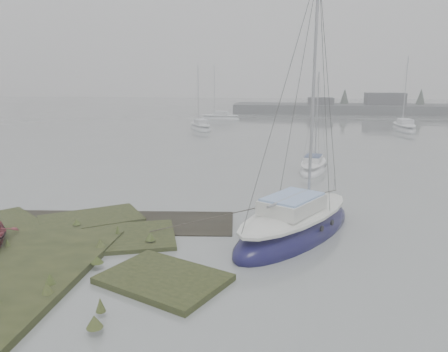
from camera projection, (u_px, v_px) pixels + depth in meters
ground at (242, 138)px, 42.45m from camera, size 160.00×160.00×0.00m
far_shoreline at (427, 108)px, 69.65m from camera, size 60.00×8.00×4.15m
sailboat_main at (295, 227)px, 16.65m from camera, size 5.92×7.60×10.46m
sailboat_white at (313, 168)px, 27.97m from camera, size 2.53×4.97×6.70m
sailboat_far_a at (201, 128)px, 49.13m from camera, size 4.11×5.65×7.68m
sailboat_far_b at (404, 128)px, 48.24m from camera, size 2.08×6.16×8.66m
sailboat_far_c at (220, 118)px, 59.72m from camera, size 5.81×2.44×7.97m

